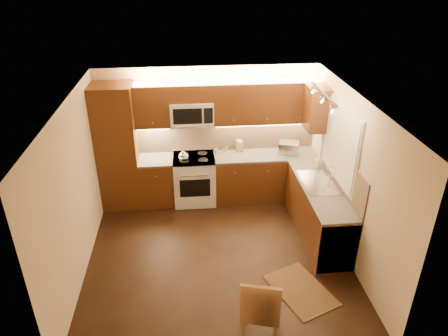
{
  "coord_description": "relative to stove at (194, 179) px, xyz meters",
  "views": [
    {
      "loc": [
        -0.4,
        -5.17,
        4.23
      ],
      "look_at": [
        0.15,
        0.55,
        1.25
      ],
      "focal_mm": 33.24,
      "sensor_mm": 36.0,
      "label": 1
    }
  ],
  "objects": [
    {
      "name": "backsplash_back",
      "position": [
        0.65,
        0.31,
        0.74
      ],
      "size": [
        3.3,
        0.02,
        0.6
      ],
      "primitive_type": "cube",
      "color": "#A28363",
      "rests_on": "wall_back"
    },
    {
      "name": "counter_back_left",
      "position": [
        -0.69,
        0.02,
        0.42
      ],
      "size": [
        0.62,
        0.6,
        0.04
      ],
      "primitive_type": "cube",
      "color": "#373532",
      "rests_on": "base_cab_back_left"
    },
    {
      "name": "track_light_bar",
      "position": [
        1.85,
        -1.27,
        2.0
      ],
      "size": [
        0.04,
        1.2,
        0.03
      ],
      "primitive_type": "cube",
      "color": "silver",
      "rests_on": "ceiling"
    },
    {
      "name": "spice_jar_d",
      "position": [
        0.63,
        0.26,
        0.48
      ],
      "size": [
        0.04,
        0.04,
        0.09
      ],
      "primitive_type": "cylinder",
      "rotation": [
        0.0,
        0.0,
        0.05
      ],
      "color": "olive",
      "rests_on": "counter_back_right"
    },
    {
      "name": "backsplash_right",
      "position": [
        2.29,
        -1.28,
        0.74
      ],
      "size": [
        0.02,
        2.0,
        0.6
      ],
      "primitive_type": "cube",
      "color": "#A28363",
      "rests_on": "wall_right"
    },
    {
      "name": "stove",
      "position": [
        0.0,
        0.0,
        0.0
      ],
      "size": [
        0.76,
        0.65,
        0.92
      ],
      "primitive_type": null,
      "color": "silver",
      "rests_on": "floor"
    },
    {
      "name": "window_frame",
      "position": [
        2.29,
        -1.12,
        1.14
      ],
      "size": [
        0.03,
        1.44,
        1.24
      ],
      "primitive_type": "cube",
      "color": "silver",
      "rests_on": "wall_right"
    },
    {
      "name": "upper_cab_right_corner",
      "position": [
        2.12,
        -0.28,
        1.42
      ],
      "size": [
        0.35,
        0.5,
        0.75
      ],
      "primitive_type": "cube",
      "color": "#41230E",
      "rests_on": "wall_right"
    },
    {
      "name": "counter_back_right",
      "position": [
        1.34,
        0.02,
        0.42
      ],
      "size": [
        1.92,
        0.6,
        0.04
      ],
      "primitive_type": "cube",
      "color": "#373532",
      "rests_on": "base_cab_back_right"
    },
    {
      "name": "toaster_oven",
      "position": [
        1.78,
        0.04,
        0.55
      ],
      "size": [
        0.43,
        0.37,
        0.22
      ],
      "primitive_type": "cube",
      "rotation": [
        0.0,
        0.0,
        -0.29
      ],
      "color": "silver",
      "rests_on": "counter_back_right"
    },
    {
      "name": "dishwasher",
      "position": [
        2.0,
        -1.98,
        -0.03
      ],
      "size": [
        0.58,
        0.6,
        0.84
      ],
      "primitive_type": "cube",
      "color": "silver",
      "rests_on": "floor"
    },
    {
      "name": "window_blinds",
      "position": [
        2.27,
        -1.12,
        1.14
      ],
      "size": [
        0.02,
        1.36,
        1.16
      ],
      "primitive_type": "cube",
      "color": "silver",
      "rests_on": "wall_right"
    },
    {
      "name": "kettle",
      "position": [
        -0.19,
        -0.09,
        0.56
      ],
      "size": [
        0.19,
        0.19,
        0.2
      ],
      "primitive_type": null,
      "rotation": [
        0.0,
        0.0,
        -0.09
      ],
      "color": "silver",
      "rests_on": "stove"
    },
    {
      "name": "wall_front",
      "position": [
        0.3,
        -3.67,
        0.79
      ],
      "size": [
        4.0,
        0.01,
        2.5
      ],
      "primitive_type": "cube",
      "color": "beige",
      "rests_on": "ground"
    },
    {
      "name": "rug",
      "position": [
        1.4,
        -2.58,
        -0.45
      ],
      "size": [
        0.98,
        1.16,
        0.01
      ],
      "primitive_type": "cube",
      "rotation": [
        0.0,
        0.0,
        0.39
      ],
      "color": "black",
      "rests_on": "floor"
    },
    {
      "name": "knife_block",
      "position": [
        0.87,
        0.22,
        0.55
      ],
      "size": [
        0.13,
        0.17,
        0.21
      ],
      "primitive_type": "cube",
      "rotation": [
        0.0,
        0.0,
        0.23
      ],
      "color": "#9E6B47",
      "rests_on": "counter_back_right"
    },
    {
      "name": "wall_back",
      "position": [
        0.3,
        0.32,
        0.79
      ],
      "size": [
        4.0,
        0.01,
        2.5
      ],
      "primitive_type": "cube",
      "color": "beige",
      "rests_on": "ground"
    },
    {
      "name": "upper_cab_bridge",
      "position": [
        0.0,
        0.15,
        1.63
      ],
      "size": [
        0.76,
        0.35,
        0.31
      ],
      "primitive_type": "cube",
      "color": "#41230E",
      "rests_on": "wall_back"
    },
    {
      "name": "faucet",
      "position": [
        2.18,
        -1.12,
        0.59
      ],
      "size": [
        0.2,
        0.04,
        0.3
      ],
      "primitive_type": null,
      "color": "silver",
      "rests_on": "counter_right"
    },
    {
      "name": "wall_right",
      "position": [
        2.3,
        -1.68,
        0.79
      ],
      "size": [
        0.01,
        4.0,
        2.5
      ],
      "primitive_type": "cube",
      "color": "beige",
      "rests_on": "ground"
    },
    {
      "name": "base_cab_back_left",
      "position": [
        -0.69,
        0.02,
        -0.03
      ],
      "size": [
        0.62,
        0.6,
        0.86
      ],
      "primitive_type": "cube",
      "color": "#41230E",
      "rests_on": "floor"
    },
    {
      "name": "upper_cab_back_right",
      "position": [
        1.34,
        0.15,
        1.42
      ],
      "size": [
        1.92,
        0.35,
        0.75
      ],
      "primitive_type": "cube",
      "color": "#41230E",
      "rests_on": "wall_back"
    },
    {
      "name": "spice_jar_a",
      "position": [
        0.44,
        0.19,
        0.49
      ],
      "size": [
        0.05,
        0.05,
        0.1
      ],
      "primitive_type": "cylinder",
      "rotation": [
        0.0,
        0.0,
        -0.16
      ],
      "color": "silver",
      "rests_on": "counter_back_right"
    },
    {
      "name": "soap_bottle",
      "position": [
        2.16,
        -0.56,
        0.55
      ],
      "size": [
        0.13,
        0.13,
        0.21
      ],
      "primitive_type": "imported",
      "rotation": [
        0.0,
        0.0,
        0.43
      ],
      "color": "silver",
      "rests_on": "counter_right"
    },
    {
      "name": "spice_jar_b",
      "position": [
        0.87,
        0.21,
        0.49
      ],
      "size": [
        0.06,
        0.06,
        0.11
      ],
      "primitive_type": "cylinder",
      "rotation": [
        0.0,
        0.0,
        -0.24
      ],
      "color": "brown",
      "rests_on": "counter_back_right"
    },
    {
      "name": "sink",
      "position": [
        2.0,
        -1.12,
        0.52
      ],
      "size": [
        0.52,
        0.86,
        0.15
      ],
      "primitive_type": null,
      "color": "silver",
      "rests_on": "counter_right"
    },
    {
      "name": "counter_right",
      "position": [
        2.0,
        -1.28,
        0.42
      ],
      "size": [
        0.6,
        2.0,
        0.04
      ],
      "primitive_type": "cube",
      "color": "#373532",
      "rests_on": "base_cab_right"
    },
    {
      "name": "floor",
      "position": [
        0.3,
        -1.68,
        -0.46
      ],
      "size": [
        4.0,
        4.0,
        0.01
      ],
      "primitive_type": "cube",
      "color": "black",
      "rests_on": "ground"
    },
    {
      "name": "spice_jar_c",
      "position": [
        0.58,
        0.21,
        0.48
      ],
      "size": [
        0.05,
        0.05,
        0.09
      ],
      "primitive_type": "cylinder",
      "rotation": [
        0.0,
        0.0,
        -0.21
      ],
      "color": "silver",
      "rests_on": "counter_back_right"
    },
    {
      "name": "microwave",
      "position": [
        0.0,
        0.14,
        1.26
      ],
      "size": [
        0.76,
        0.38,
        0.44
      ],
      "primitive_type": null,
      "color": "silver",
      "rests_on": "wall_back"
    },
    {
      "name": "dining_chair",
      "position": [
        0.68,
        -3.32,
        0.05
      ],
      "size": [
        0.55,
        0.55,
        1.03
      ],
      "primitive_type": null,
      "rotation": [
        0.0,
        0.0,
        -0.25
      ],
      "color": "#9E6B47",
      "rests_on": "floor"
    },
    {
      "name": "ceiling",
      "position": [
        0.3,
        -1.68,
        2.04
      ],
      "size": [
        4.0,
        4.0,
        0.01
      ],
      "primitive_type": "cube",
      "color": "beige",
      "rests_on": "ground"
    },
    {
      "name": "wall_left",
      "position": [
        -1.7,
        -1.68,
        0.79
      ],
      "size": [
        0.01,
        4.0,
        2.5
      ],
      "primitive_type": "cube",
      "color": "beige",
      "rests_on": "ground"
    },
    {
      "name": "pantry",
      "position": [
        -1.35,
        0.02,
        0.69
      ],
      "size": [
        0.7,
        0.6,
        2.3
      ],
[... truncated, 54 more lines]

